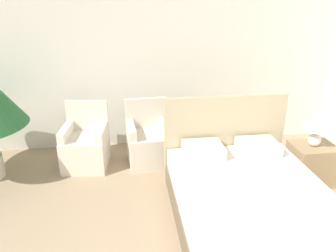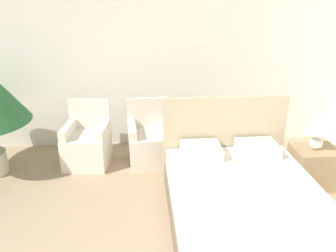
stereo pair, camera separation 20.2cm
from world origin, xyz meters
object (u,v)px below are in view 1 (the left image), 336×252
armchair_near_window_left (86,147)px  nightstand (311,164)px  bed (251,205)px  armchair_near_window_right (149,143)px  table_lamp (317,123)px

armchair_near_window_left → nightstand: (2.95, -0.83, -0.03)m
bed → armchair_near_window_right: 1.87m
table_lamp → bed: bearing=-144.2°
bed → armchair_near_window_left: bearing=138.4°
armchair_near_window_left → nightstand: 3.06m
armchair_near_window_left → table_lamp: 3.09m
bed → armchair_near_window_left: 2.45m
bed → armchair_near_window_right: bed is taller
armchair_near_window_left → nightstand: armchair_near_window_left is taller
nightstand → bed: bearing=-144.6°
armchair_near_window_left → table_lamp: bearing=-9.5°
bed → armchair_near_window_right: bearing=120.0°
bed → armchair_near_window_left: bed is taller
nightstand → table_lamp: (-0.02, 0.00, 0.57)m
armchair_near_window_right → bed: bearing=-64.6°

